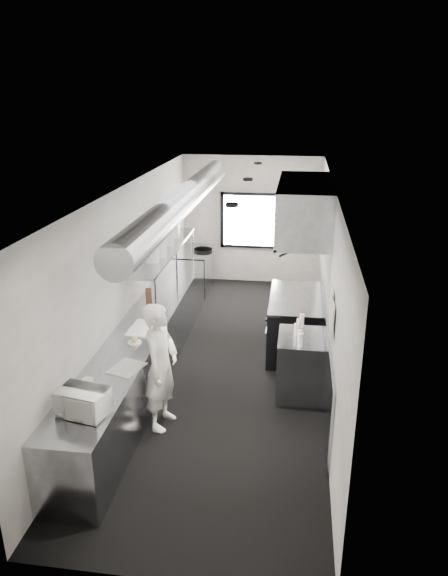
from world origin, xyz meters
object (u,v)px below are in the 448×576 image
(pass_shelf, at_px, (165,251))
(deli_tub_a, at_px, (88,383))
(squeeze_bottle_e, at_px, (302,320))
(cutting_board, at_px, (145,328))
(squeeze_bottle_a, at_px, (301,340))
(line_cook, at_px, (161,366))
(range, at_px, (294,323))
(plate_stack_d, at_px, (173,227))
(exhaust_hood, at_px, (304,209))
(plate_stack_c, at_px, (167,235))
(bottle_station, at_px, (301,366))
(squeeze_bottle_c, at_px, (296,330))
(deli_tub_b, at_px, (87,386))
(microwave, at_px, (83,402))
(small_plate, at_px, (135,342))
(plate_stack_b, at_px, (159,247))
(squeeze_bottle_b, at_px, (300,335))
(knife_block, at_px, (149,297))
(squeeze_bottle_d, at_px, (299,325))
(far_work_table, at_px, (194,271))
(plate_stack_a, at_px, (152,253))
(prep_counter, at_px, (146,349))

(pass_shelf, bearing_deg, deli_tub_a, -91.49)
(squeeze_bottle_e, bearing_deg, cutting_board, -170.21)
(cutting_board, relative_size, squeeze_bottle_e, 2.80)
(cutting_board, xyz_separation_m, squeeze_bottle_a, (2.19, -0.25, 0.09))
(line_cook, distance_m, squeeze_bottle_e, 2.19)
(range, distance_m, plate_stack_d, 2.82)
(exhaust_hood, bearing_deg, range, 180.00)
(range, xyz_separation_m, plate_stack_c, (-2.26, 0.59, 1.28))
(bottle_station, height_order, plate_stack_c, plate_stack_c)
(squeeze_bottle_c, bearing_deg, deli_tub_b, -142.89)
(range, height_order, microwave, microwave)
(range, height_order, deli_tub_a, deli_tub_a)
(small_plate, height_order, squeeze_bottle_c, squeeze_bottle_c)
(small_plate, xyz_separation_m, plate_stack_b, (-0.09, 1.77, 0.83))
(plate_stack_b, bearing_deg, line_cook, -75.64)
(microwave, bearing_deg, squeeze_bottle_b, 53.20)
(plate_stack_b, bearing_deg, deli_tub_a, -91.98)
(deli_tub_b, bearing_deg, cutting_board, 83.21)
(knife_block, distance_m, squeeze_bottle_a, 2.66)
(knife_block, distance_m, plate_stack_b, 0.82)
(pass_shelf, distance_m, squeeze_bottle_d, 2.80)
(far_work_table, bearing_deg, pass_shelf, -91.07)
(deli_tub_b, xyz_separation_m, plate_stack_a, (0.05, 2.72, 0.76))
(small_plate, relative_size, plate_stack_d, 0.53)
(bottle_station, xyz_separation_m, squeeze_bottle_a, (-0.02, -0.29, 0.55))
(knife_block, relative_size, plate_stack_a, 0.85)
(microwave, bearing_deg, squeeze_bottle_a, 50.61)
(pass_shelf, xyz_separation_m, deli_tub_a, (-0.09, -3.37, -0.59))
(squeeze_bottle_d, bearing_deg, squeeze_bottle_c, -104.45)
(knife_block, relative_size, plate_stack_d, 0.66)
(range, distance_m, cutting_board, 2.59)
(far_work_table, distance_m, microwave, 6.11)
(bottle_station, bearing_deg, squeeze_bottle_d, 106.52)
(range, relative_size, squeeze_bottle_b, 9.91)
(exhaust_hood, xyz_separation_m, cutting_board, (-2.16, -1.44, -1.48))
(line_cook, xyz_separation_m, microwave, (-0.52, -1.20, 0.20))
(prep_counter, distance_m, range, 2.50)
(cutting_board, distance_m, squeeze_bottle_a, 2.21)
(far_work_table, bearing_deg, deli_tub_b, -91.18)
(plate_stack_d, xyz_separation_m, squeeze_bottle_b, (2.34, -2.62, -0.77))
(range, distance_m, line_cook, 2.92)
(knife_block, xyz_separation_m, squeeze_bottle_a, (2.40, -1.17, -0.02))
(bottle_station, distance_m, deli_tub_b, 3.01)
(bottle_station, relative_size, knife_block, 3.88)
(exhaust_hood, xyz_separation_m, microwave, (-2.22, -3.58, -1.35))
(plate_stack_a, bearing_deg, squeeze_bottle_d, -19.56)
(microwave, bearing_deg, plate_stack_b, 101.50)
(far_work_table, height_order, microwave, microwave)
(bottle_station, relative_size, plate_stack_d, 2.54)
(squeeze_bottle_b, bearing_deg, cutting_board, 177.76)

